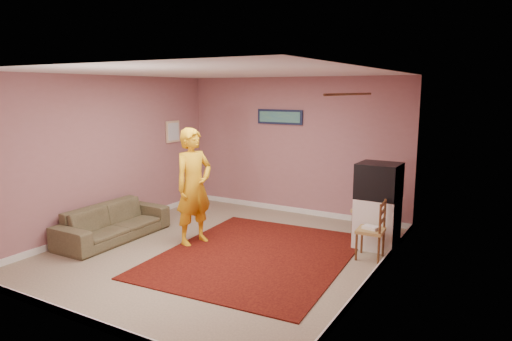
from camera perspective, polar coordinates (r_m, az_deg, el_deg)
The scene contains 26 objects.
ground at distance 6.91m, azimuth -4.35°, elevation -9.96°, with size 5.00×5.00×0.00m, color tan.
wall_back at distance 8.74m, azimuth 4.81°, elevation 3.04°, with size 4.50×0.02×2.60m, color #9E686D.
wall_front at distance 4.78m, azimuth -21.73°, elevation -3.53°, with size 4.50×0.02×2.60m, color #9E686D.
wall_left at distance 8.06m, azimuth -17.83°, elevation 2.00°, with size 0.02×5.00×2.60m, color #9E686D.
wall_right at distance 5.64m, azimuth 14.72°, elevation -1.14°, with size 0.02×5.00×2.60m, color #9E686D.
ceiling at distance 6.50m, azimuth -4.66°, elevation 12.12°, with size 4.50×5.00×0.02m, color silver.
baseboard_back at distance 8.97m, azimuth 4.67°, elevation -4.92°, with size 4.50×0.02×0.10m, color white.
baseboard_front at distance 5.21m, azimuth -20.71°, elevation -17.02°, with size 4.50×0.02×0.10m, color white.
baseboard_left at distance 8.31m, azimuth -17.32°, elevation -6.56°, with size 0.02×5.00×0.10m, color white.
baseboard_right at distance 6.01m, azimuth 14.08°, elevation -12.91°, with size 0.02×5.00×0.10m, color white.
window at distance 4.77m, azimuth 11.84°, elevation -1.20°, with size 0.01×1.10×1.50m, color black.
curtain_sheer at distance 4.67m, azimuth 11.01°, elevation -3.91°, with size 0.01×0.75×2.10m, color white.
curtain_floral at distance 5.33m, azimuth 13.33°, elevation -2.27°, with size 0.01×0.35×2.10m, color white.
curtain_rod at distance 4.69m, azimuth 11.71°, elevation 9.33°, with size 0.02×0.02×1.40m, color brown.
picture_back at distance 8.79m, azimuth 2.99°, elevation 6.71°, with size 0.95×0.04×0.28m.
picture_left at distance 9.15m, azimuth -10.35°, elevation 4.81°, with size 0.04×0.38×0.42m.
area_rug at distance 6.70m, azimuth 0.04°, elevation -10.50°, with size 2.53×3.16×0.02m, color black.
tv_cabinet at distance 7.17m, azimuth 14.88°, elevation -6.31°, with size 0.60×0.55×0.77m, color white.
crt_tv at distance 7.02m, azimuth 15.07°, elevation -1.23°, with size 0.63×0.56×0.53m.
chair_a at distance 7.36m, azimuth 14.16°, elevation -4.01°, with size 0.57×0.55×0.54m.
dvd_player at distance 7.38m, azimuth 14.14°, elevation -4.55°, with size 0.33×0.23×0.06m, color #A0A1A5.
blue_throw at distance 7.49m, azimuth 14.63°, elevation -2.24°, with size 0.42×0.05×0.44m, color #85AADA.
chair_b at distance 6.64m, azimuth 14.17°, elevation -6.41°, with size 0.39×0.40×0.46m.
game_console at distance 6.66m, azimuth 14.15°, elevation -6.93°, with size 0.21×0.15×0.04m, color white.
sofa at distance 7.67m, azimuth -17.39°, elevation -6.20°, with size 1.88×0.74×0.55m, color brown.
person at distance 7.05m, azimuth -7.79°, elevation -2.01°, with size 0.66×0.43×1.80m, color gold.
Camera 1 is at (3.68, -5.35, 2.36)m, focal length 32.00 mm.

